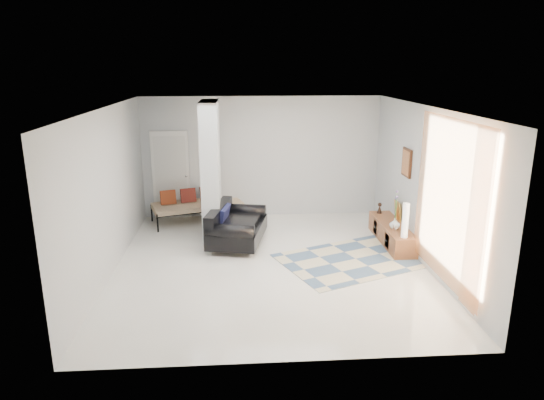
{
  "coord_description": "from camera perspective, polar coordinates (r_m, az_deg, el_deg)",
  "views": [
    {
      "loc": [
        -0.54,
        -8.11,
        3.49
      ],
      "look_at": [
        0.08,
        0.6,
        1.04
      ],
      "focal_mm": 32.0,
      "sensor_mm": 36.0,
      "label": 1
    }
  ],
  "objects": [
    {
      "name": "wall_front",
      "position": [
        5.54,
        1.83,
        -6.45
      ],
      "size": [
        6.0,
        0.0,
        6.0
      ],
      "primitive_type": "plane",
      "rotation": [
        -1.57,
        0.0,
        0.0
      ],
      "color": "silver",
      "rests_on": "ground"
    },
    {
      "name": "curtain",
      "position": [
        7.93,
        19.98,
        -0.18
      ],
      "size": [
        0.0,
        2.55,
        2.55
      ],
      "primitive_type": "plane",
      "rotation": [
        1.57,
        0.0,
        1.57
      ],
      "color": "#F58B40",
      "rests_on": "wall_right"
    },
    {
      "name": "ceiling",
      "position": [
        8.16,
        -0.25,
        10.84
      ],
      "size": [
        6.0,
        6.0,
        0.0
      ],
      "primitive_type": "plane",
      "rotation": [
        3.14,
        0.0,
        0.0
      ],
      "color": "white",
      "rests_on": "wall_back"
    },
    {
      "name": "vase",
      "position": [
        9.71,
        14.24,
        -2.7
      ],
      "size": [
        0.21,
        0.21,
        0.21
      ],
      "primitive_type": "imported",
      "rotation": [
        0.0,
        0.0,
        -0.02
      ],
      "color": "silver",
      "rests_on": "media_console"
    },
    {
      "name": "wall_art",
      "position": [
        9.77,
        15.57,
        4.26
      ],
      "size": [
        0.04,
        0.45,
        0.55
      ],
      "primitive_type": "cube",
      "color": "#3F2011",
      "rests_on": "wall_right"
    },
    {
      "name": "daybed",
      "position": [
        11.2,
        -8.91,
        -0.48
      ],
      "size": [
        2.15,
        1.42,
        0.77
      ],
      "rotation": [
        0.0,
        0.0,
        0.32
      ],
      "color": "black",
      "rests_on": "floor"
    },
    {
      "name": "cylinder_lamp",
      "position": [
        9.22,
        15.42,
        -2.34
      ],
      "size": [
        0.12,
        0.12,
        0.65
      ],
      "primitive_type": "cylinder",
      "color": "white",
      "rests_on": "media_console"
    },
    {
      "name": "wall_left",
      "position": [
        8.66,
        -18.71,
        0.89
      ],
      "size": [
        0.0,
        6.0,
        6.0
      ],
      "primitive_type": "plane",
      "rotation": [
        1.57,
        0.0,
        1.57
      ],
      "color": "silver",
      "rests_on": "ground"
    },
    {
      "name": "hallway_door",
      "position": [
        11.45,
        -11.8,
        2.89
      ],
      "size": [
        0.85,
        0.06,
        2.04
      ],
      "primitive_type": "cube",
      "color": "white",
      "rests_on": "floor"
    },
    {
      "name": "media_console",
      "position": [
        10.08,
        13.89,
        -3.81
      ],
      "size": [
        0.45,
        1.85,
        0.8
      ],
      "color": "brown",
      "rests_on": "floor"
    },
    {
      "name": "wall_right",
      "position": [
        8.99,
        17.53,
        1.52
      ],
      "size": [
        0.0,
        6.0,
        6.0
      ],
      "primitive_type": "plane",
      "rotation": [
        1.57,
        0.0,
        -1.57
      ],
      "color": "silver",
      "rests_on": "ground"
    },
    {
      "name": "floor",
      "position": [
        8.84,
        -0.23,
        -7.55
      ],
      "size": [
        6.0,
        6.0,
        0.0
      ],
      "primitive_type": "plane",
      "color": "silver",
      "rests_on": "ground"
    },
    {
      "name": "wall_back",
      "position": [
        11.32,
        -1.25,
        5.04
      ],
      "size": [
        6.0,
        0.0,
        6.0
      ],
      "primitive_type": "plane",
      "rotation": [
        1.57,
        0.0,
        0.0
      ],
      "color": "silver",
      "rests_on": "ground"
    },
    {
      "name": "area_rug",
      "position": [
        9.18,
        9.81,
        -6.85
      ],
      "size": [
        3.16,
        2.67,
        0.01
      ],
      "primitive_type": "cube",
      "rotation": [
        0.0,
        0.0,
        0.39
      ],
      "color": "beige",
      "rests_on": "floor"
    },
    {
      "name": "bronze_figurine",
      "position": [
        10.65,
        12.54,
        -0.92
      ],
      "size": [
        0.13,
        0.13,
        0.23
      ],
      "primitive_type": null,
      "rotation": [
        0.0,
        0.0,
        0.16
      ],
      "color": "black",
      "rests_on": "media_console"
    },
    {
      "name": "loveseat",
      "position": [
        9.76,
        -4.43,
        -3.11
      ],
      "size": [
        1.27,
        1.79,
        0.76
      ],
      "rotation": [
        0.0,
        0.0,
        -0.21
      ],
      "color": "silver",
      "rests_on": "floor"
    },
    {
      "name": "partition_column",
      "position": [
        9.95,
        -7.2,
        3.44
      ],
      "size": [
        0.35,
        1.2,
        2.8
      ],
      "primitive_type": "cube",
      "color": "#B7BDBF",
      "rests_on": "floor"
    }
  ]
}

